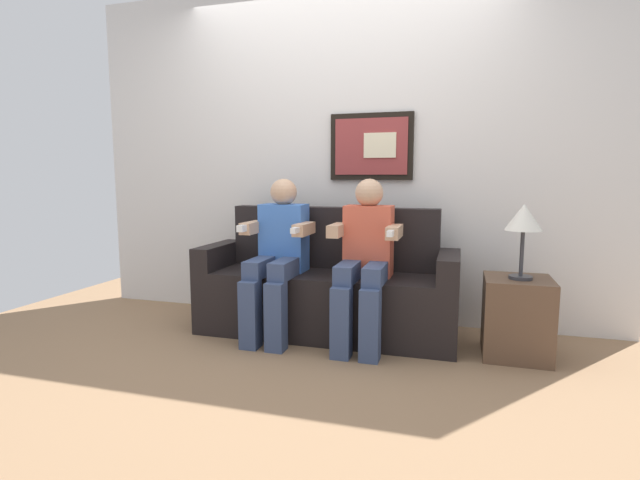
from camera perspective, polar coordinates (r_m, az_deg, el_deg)
ground_plane at (r=3.22m, az=-0.77°, el=-12.78°), size 5.49×5.49×0.00m
back_wall_assembly at (r=3.76m, az=2.79°, el=10.29°), size 4.23×0.10×2.60m
couch at (r=3.43m, az=0.83°, el=-6.07°), size 1.83×0.58×0.90m
person_on_left at (r=3.32m, az=-5.07°, el=-1.40°), size 0.46×0.56×1.11m
person_on_right at (r=3.15m, az=5.44°, el=-1.89°), size 0.46×0.56×1.11m
side_table_right at (r=3.25m, az=22.55°, el=-8.57°), size 0.40×0.40×0.50m
table_lamp at (r=3.12m, az=23.26°, el=2.13°), size 0.22×0.22×0.46m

